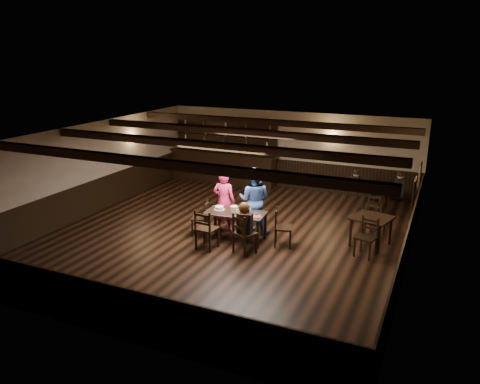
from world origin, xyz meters
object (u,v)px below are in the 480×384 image
at_px(dining_table, 236,216).
at_px(man_blue, 254,200).
at_px(chair_near_right, 242,231).
at_px(chair_near_left, 205,227).
at_px(cake, 219,208).
at_px(woman_pink, 224,201).
at_px(bar_counter, 224,163).

distance_m(dining_table, man_blue, 0.79).
relative_size(chair_near_right, man_blue, 0.56).
relative_size(dining_table, man_blue, 0.88).
height_order(chair_near_right, man_blue, man_blue).
bearing_deg(chair_near_left, cake, 93.20).
bearing_deg(dining_table, chair_near_right, -55.22).
distance_m(woman_pink, bar_counter, 4.94).
bearing_deg(dining_table, cake, 176.02).
xyz_separation_m(dining_table, woman_pink, (-0.57, 0.51, 0.16)).
distance_m(chair_near_left, chair_near_right, 0.94).
height_order(dining_table, woman_pink, woman_pink).
bearing_deg(woman_pink, chair_near_left, 86.94).
xyz_separation_m(woman_pink, cake, (0.09, -0.47, -0.04)).
xyz_separation_m(woman_pink, bar_counter, (-2.18, 4.44, -0.10)).
bearing_deg(chair_near_left, bar_counter, 111.80).
xyz_separation_m(chair_near_right, cake, (-0.99, 0.76, 0.20)).
xyz_separation_m(chair_near_left, chair_near_right, (0.94, 0.12, -0.01)).
xyz_separation_m(dining_table, man_blue, (0.22, 0.72, 0.23)).
bearing_deg(man_blue, dining_table, 67.42).
relative_size(man_blue, bar_counter, 0.43).
distance_m(chair_near_right, bar_counter, 6.53).
xyz_separation_m(chair_near_right, woman_pink, (-1.08, 1.23, 0.24)).
distance_m(dining_table, cake, 0.50).
xyz_separation_m(man_blue, cake, (-0.70, -0.69, -0.11)).
relative_size(chair_near_right, woman_pink, 0.61).
distance_m(chair_near_left, cake, 0.90).
distance_m(man_blue, cake, 0.99).
height_order(chair_near_left, bar_counter, bar_counter).
bearing_deg(chair_near_right, bar_counter, 119.86).
distance_m(woman_pink, man_blue, 0.83).
height_order(woman_pink, bar_counter, bar_counter).
bearing_deg(bar_counter, dining_table, -60.91).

